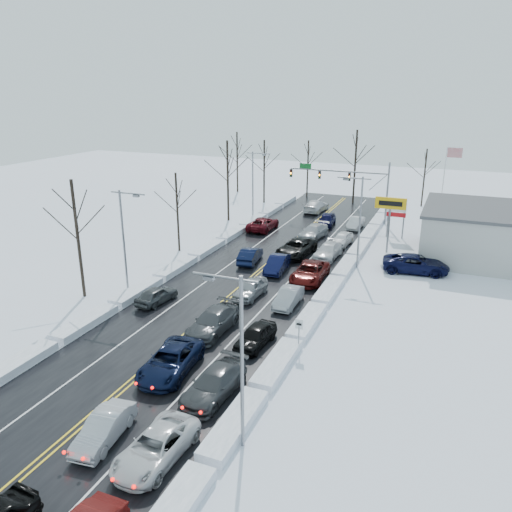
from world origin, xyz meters
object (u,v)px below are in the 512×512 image
at_px(traffic_signal_mast, 349,180).
at_px(tires_plus_sign, 390,207).
at_px(flagpole, 445,180).
at_px(oncoming_car_0, 250,262).

xyz_separation_m(traffic_signal_mast, tires_plus_sign, (7.05, -12.00, -0.49)).
height_order(tires_plus_sign, flagpole, flagpole).
bearing_deg(traffic_signal_mast, oncoming_car_0, -104.42).
height_order(tires_plus_sign, oncoming_car_0, tires_plus_sign).
height_order(flagpole, oncoming_car_0, flagpole).
relative_size(tires_plus_sign, flagpole, 0.60).
relative_size(traffic_signal_mast, tires_plus_sign, 2.21).
distance_m(traffic_signal_mast, tires_plus_sign, 13.92).
relative_size(flagpole, oncoming_car_0, 2.16).
bearing_deg(tires_plus_sign, traffic_signal_mast, 120.46).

